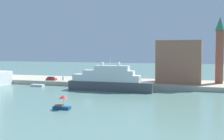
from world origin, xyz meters
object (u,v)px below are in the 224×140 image
object	(u,v)px
bell_tower	(220,47)
small_motorboat	(62,104)
large_yacht	(109,81)
work_barge	(37,85)
parked_car	(51,79)
harbor_building	(179,62)
person_figure	(63,78)
mooring_bollard	(125,83)

from	to	relation	value
bell_tower	small_motorboat	bearing A→B (deg)	-124.42
large_yacht	work_barge	bearing A→B (deg)	174.70
parked_car	harbor_building	bearing A→B (deg)	8.42
parked_car	person_figure	world-z (taller)	person_figure
large_yacht	mooring_bollard	xyz separation A→B (m)	(2.90, 8.73, -1.41)
work_barge	mooring_bollard	size ratio (longest dim) A/B	7.93
person_figure	work_barge	bearing A→B (deg)	-122.18
large_yacht	person_figure	world-z (taller)	large_yacht
work_barge	small_motorboat	bearing A→B (deg)	-51.22
bell_tower	person_figure	distance (m)	58.36
mooring_bollard	bell_tower	bearing A→B (deg)	18.61
small_motorboat	work_barge	distance (m)	43.83
mooring_bollard	parked_car	bearing A→B (deg)	177.02
work_barge	mooring_bollard	xyz separation A→B (m)	(31.03, 6.12, 1.47)
small_motorboat	mooring_bollard	size ratio (longest dim) A/B	6.57
person_figure	small_motorboat	bearing A→B (deg)	-63.19
large_yacht	work_barge	size ratio (longest dim) A/B	5.85
harbor_building	parked_car	xyz separation A→B (m)	(-47.44, -7.02, -6.91)
small_motorboat	work_barge	size ratio (longest dim) A/B	0.83
small_motorboat	large_yacht	bearing A→B (deg)	88.76
small_motorboat	harbor_building	distance (m)	53.87
small_motorboat	harbor_building	world-z (taller)	harbor_building
parked_car	person_figure	size ratio (longest dim) A/B	2.33
small_motorboat	bell_tower	distance (m)	62.93
mooring_bollard	small_motorboat	bearing A→B (deg)	-95.08
small_motorboat	mooring_bollard	bearing A→B (deg)	84.92
large_yacht	harbor_building	distance (m)	27.57
large_yacht	small_motorboat	distance (m)	31.62
small_motorboat	mooring_bollard	xyz separation A→B (m)	(3.58, 40.28, 0.56)
small_motorboat	bell_tower	world-z (taller)	bell_tower
work_barge	harbor_building	world-z (taller)	harbor_building
parked_car	mooring_bollard	world-z (taller)	parked_car
small_motorboat	bell_tower	xyz separation A→B (m)	(34.81, 50.79, 12.99)
parked_car	large_yacht	bearing A→B (deg)	-21.01
bell_tower	large_yacht	bearing A→B (deg)	-150.58
bell_tower	mooring_bollard	xyz separation A→B (m)	(-31.23, -10.52, -12.43)
harbor_building	mooring_bollard	bearing A→B (deg)	-154.26
small_motorboat	bell_tower	size ratio (longest dim) A/B	0.17
harbor_building	large_yacht	bearing A→B (deg)	-140.08
work_barge	parked_car	bearing A→B (deg)	79.90
harbor_building	parked_car	size ratio (longest dim) A/B	3.96
work_barge	parked_car	distance (m)	7.98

